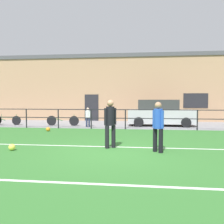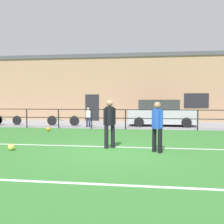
{
  "view_description": "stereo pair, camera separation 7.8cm",
  "coord_description": "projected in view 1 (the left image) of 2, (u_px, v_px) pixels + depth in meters",
  "views": [
    {
      "loc": [
        0.92,
        -7.85,
        1.74
      ],
      "look_at": [
        -0.58,
        4.43,
        1.07
      ],
      "focal_mm": 38.84,
      "sensor_mm": 36.0,
      "label": 1
    },
    {
      "loc": [
        1.0,
        -7.85,
        1.74
      ],
      "look_at": [
        -0.58,
        4.43,
        1.07
      ],
      "focal_mm": 38.84,
      "sensor_mm": 36.0,
      "label": 2
    }
  ],
  "objects": [
    {
      "name": "clubhouse_facade",
      "position": [
        130.0,
        88.0,
        19.94
      ],
      "size": [
        28.0,
        2.56,
        5.28
      ],
      "color": "tan",
      "rests_on": "ground"
    },
    {
      "name": "field_line_touchline",
      "position": [
        116.0,
        147.0,
        8.78
      ],
      "size": [
        36.0,
        0.11,
        0.0
      ],
      "primitive_type": "cube",
      "color": "white",
      "rests_on": "ground"
    },
    {
      "name": "parked_car_red",
      "position": [
        160.0,
        113.0,
        15.59
      ],
      "size": [
        4.19,
        1.79,
        1.68
      ],
      "color": "#B7B7BC",
      "rests_on": "pavement_strip"
    },
    {
      "name": "field_line_hash",
      "position": [
        96.0,
        184.0,
        4.94
      ],
      "size": [
        36.0,
        0.11,
        0.0
      ],
      "primitive_type": "cube",
      "color": "white",
      "rests_on": "ground"
    },
    {
      "name": "player_goalkeeper",
      "position": [
        110.0,
        121.0,
        8.55
      ],
      "size": [
        0.41,
        0.3,
        1.7
      ],
      "rotation": [
        0.0,
        0.0,
        0.58
      ],
      "color": "black",
      "rests_on": "ground"
    },
    {
      "name": "player_striker",
      "position": [
        158.0,
        124.0,
        7.86
      ],
      "size": [
        0.35,
        0.35,
        1.64
      ],
      "rotation": [
        0.0,
        0.0,
        5.49
      ],
      "color": "black",
      "rests_on": "ground"
    },
    {
      "name": "pavement_strip",
      "position": [
        128.0,
        125.0,
        16.41
      ],
      "size": [
        48.0,
        5.0,
        0.02
      ],
      "primitive_type": "cube",
      "color": "gray",
      "rests_on": "ground"
    },
    {
      "name": "bicycle_parked_2",
      "position": [
        5.0,
        120.0,
        16.09
      ],
      "size": [
        2.15,
        0.04,
        0.71
      ],
      "color": "black",
      "rests_on": "pavement_strip"
    },
    {
      "name": "soccer_ball_spare",
      "position": [
        12.0,
        147.0,
        8.17
      ],
      "size": [
        0.22,
        0.22,
        0.22
      ],
      "primitive_type": "sphere",
      "color": "#E5E04C",
      "rests_on": "ground"
    },
    {
      "name": "ground",
      "position": [
        113.0,
        152.0,
        7.99
      ],
      "size": [
        60.0,
        44.0,
        0.04
      ],
      "primitive_type": "cube",
      "color": "#33702D"
    },
    {
      "name": "soccer_ball_match",
      "position": [
        48.0,
        129.0,
        13.04
      ],
      "size": [
        0.23,
        0.23,
        0.23
      ],
      "primitive_type": "sphere",
      "color": "orange",
      "rests_on": "ground"
    },
    {
      "name": "bicycle_parked_3",
      "position": [
        63.0,
        121.0,
        15.61
      ],
      "size": [
        2.14,
        0.04,
        0.73
      ],
      "color": "black",
      "rests_on": "pavement_strip"
    },
    {
      "name": "spectator_child",
      "position": [
        88.0,
        116.0,
        14.93
      ],
      "size": [
        0.31,
        0.21,
        1.19
      ],
      "rotation": [
        0.0,
        0.0,
        2.82
      ],
      "color": "#232D4C",
      "rests_on": "pavement_strip"
    },
    {
      "name": "perimeter_fence",
      "position": [
        125.0,
        116.0,
        13.9
      ],
      "size": [
        36.07,
        0.07,
        1.15
      ],
      "color": "black",
      "rests_on": "ground"
    }
  ]
}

